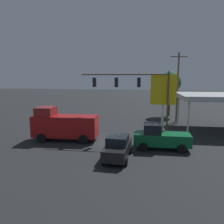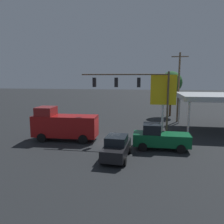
# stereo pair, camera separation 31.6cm
# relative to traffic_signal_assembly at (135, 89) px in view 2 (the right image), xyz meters

# --- Properties ---
(ground_plane) EXTENTS (200.00, 200.00, 0.00)m
(ground_plane) POSITION_rel_traffic_signal_assembly_xyz_m (2.57, 1.09, -5.49)
(ground_plane) COLOR black
(traffic_signal_assembly) EXTENTS (9.18, 0.43, 7.29)m
(traffic_signal_assembly) POSITION_rel_traffic_signal_assembly_xyz_m (0.00, 0.00, 0.00)
(traffic_signal_assembly) COLOR brown
(traffic_signal_assembly) RESTS_ON ground
(utility_pole) EXTENTS (2.40, 0.26, 10.27)m
(utility_pole) POSITION_rel_traffic_signal_assembly_xyz_m (-5.91, -10.66, -0.07)
(utility_pole) COLOR brown
(utility_pole) RESTS_ON ground
(price_sign) EXTENTS (2.67, 0.27, 6.97)m
(price_sign) POSITION_rel_traffic_signal_assembly_xyz_m (-2.96, -0.45, -0.40)
(price_sign) COLOR silver
(price_sign) RESTS_ON ground
(sedan_far) EXTENTS (2.29, 4.51, 1.93)m
(sedan_far) POSITION_rel_traffic_signal_assembly_xyz_m (1.15, 5.68, -4.54)
(sedan_far) COLOR black
(sedan_far) RESTS_ON ground
(delivery_truck) EXTENTS (6.85, 2.69, 3.58)m
(delivery_truck) POSITION_rel_traffic_signal_assembly_xyz_m (7.47, 1.23, -3.80)
(delivery_truck) COLOR maroon
(delivery_truck) RESTS_ON ground
(pickup_parked) EXTENTS (5.22, 2.31, 2.40)m
(pickup_parked) POSITION_rel_traffic_signal_assembly_xyz_m (-2.52, 2.65, -4.38)
(pickup_parked) COLOR #0C592D
(pickup_parked) RESTS_ON ground
(street_tree) EXTENTS (3.74, 3.74, 7.74)m
(street_tree) POSITION_rel_traffic_signal_assembly_xyz_m (-5.38, -15.79, 0.34)
(street_tree) COLOR #4C331E
(street_tree) RESTS_ON ground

